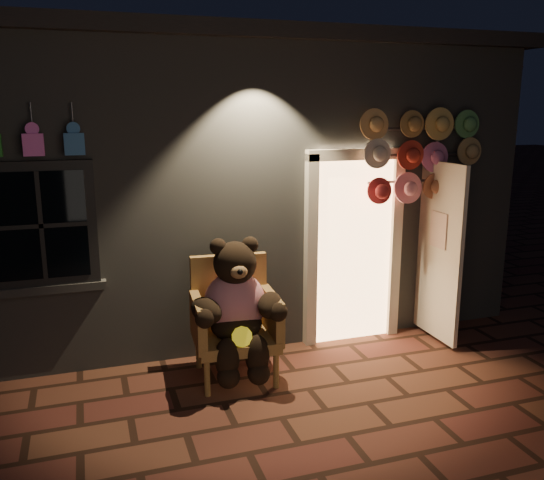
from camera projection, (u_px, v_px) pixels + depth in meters
name	position (u px, v px, depth m)	size (l,w,h in m)	color
ground	(282.00, 418.00, 4.99)	(60.00, 60.00, 0.00)	#583121
shop_building	(192.00, 171.00, 8.29)	(7.30, 5.95, 3.51)	slate
wicker_armchair	(233.00, 318.00, 5.70)	(0.86, 0.78, 1.18)	#A2833E
teddy_bear	(237.00, 308.00, 5.52)	(0.98, 0.78, 1.34)	red
hat_rack	(419.00, 156.00, 6.31)	(1.48, 0.22, 2.61)	#59595E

